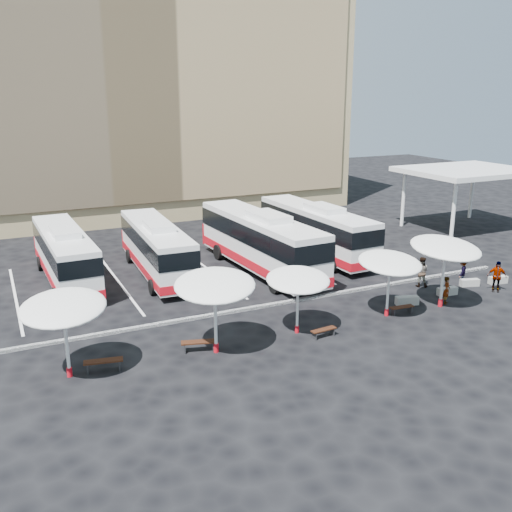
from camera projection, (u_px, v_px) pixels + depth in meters
name	position (u px, v px, depth m)	size (l,w,h in m)	color
ground	(263.00, 311.00, 30.86)	(120.00, 120.00, 0.00)	black
sandstone_building	(119.00, 79.00, 54.99)	(42.00, 18.25, 29.60)	tan
service_canopy	(466.00, 172.00, 48.06)	(10.00, 8.00, 5.20)	white
curb_divider	(259.00, 307.00, 31.27)	(34.00, 0.25, 0.15)	black
bay_lines	(210.00, 271.00, 37.80)	(24.15, 12.00, 0.01)	white
bus_0	(65.00, 253.00, 35.14)	(2.86, 11.34, 3.58)	white
bus_1	(156.00, 247.00, 36.60)	(3.03, 11.50, 3.62)	white
bus_2	(260.00, 240.00, 37.25)	(3.46, 12.99, 4.09)	white
bus_3	(316.00, 229.00, 40.87)	(3.12, 12.16, 3.83)	white
sunshade_0	(63.00, 308.00, 22.94)	(4.38, 4.41, 3.61)	white
sunshade_1	(215.00, 285.00, 25.12)	(4.68, 4.70, 3.79)	white
sunshade_2	(298.00, 280.00, 27.35)	(3.85, 3.87, 3.22)	white
sunshade_3	(390.00, 263.00, 29.42)	(3.41, 3.45, 3.44)	white
sunshade_4	(446.00, 248.00, 30.60)	(4.33, 4.37, 3.93)	white
wood_bench_0	(103.00, 363.00, 24.15)	(1.69, 0.74, 0.50)	black
wood_bench_1	(199.00, 344.00, 25.98)	(1.68, 0.87, 0.50)	black
wood_bench_2	(324.00, 331.00, 27.52)	(1.37, 0.47, 0.41)	black
wood_bench_3	(402.00, 308.00, 30.42)	(1.37, 0.48, 0.41)	black
conc_bench_0	(407.00, 301.00, 31.74)	(1.28, 0.43, 0.48)	gray
conc_bench_1	(447.00, 291.00, 33.23)	(1.21, 0.40, 0.46)	gray
conc_bench_2	(470.00, 283.00, 34.79)	(1.15, 0.38, 0.43)	gray
conc_bench_3	(498.00, 280.00, 35.24)	(1.21, 0.40, 0.46)	gray
passenger_0	(447.00, 290.00, 31.75)	(0.57, 0.37, 1.56)	black
passenger_1	(422.00, 272.00, 34.49)	(0.91, 0.71, 1.86)	black
passenger_2	(497.00, 276.00, 33.65)	(1.09, 0.46, 1.87)	black
passenger_3	(462.00, 271.00, 35.09)	(1.03, 0.59, 1.60)	black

